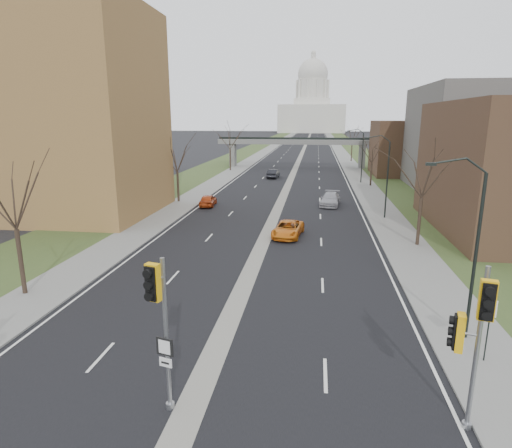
% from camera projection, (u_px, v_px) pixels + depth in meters
% --- Properties ---
extents(ground, '(700.00, 700.00, 0.00)m').
position_uv_depth(ground, '(197.00, 395.00, 16.65)').
color(ground, black).
rests_on(ground, ground).
extents(road_surface, '(20.00, 600.00, 0.01)m').
position_uv_depth(road_surface, '(305.00, 147.00, 160.84)').
color(road_surface, black).
rests_on(road_surface, ground).
extents(median_strip, '(1.20, 600.00, 0.02)m').
position_uv_depth(median_strip, '(305.00, 147.00, 160.84)').
color(median_strip, gray).
rests_on(median_strip, ground).
extents(sidewalk_right, '(4.00, 600.00, 0.12)m').
position_uv_depth(sidewalk_right, '(337.00, 147.00, 159.22)').
color(sidewalk_right, gray).
rests_on(sidewalk_right, ground).
extents(sidewalk_left, '(4.00, 600.00, 0.12)m').
position_uv_depth(sidewalk_left, '(273.00, 146.00, 162.43)').
color(sidewalk_left, gray).
rests_on(sidewalk_left, ground).
extents(grass_verge_right, '(8.00, 600.00, 0.10)m').
position_uv_depth(grass_verge_right, '(354.00, 147.00, 158.42)').
color(grass_verge_right, '#2E411E').
rests_on(grass_verge_right, ground).
extents(grass_verge_left, '(8.00, 600.00, 0.10)m').
position_uv_depth(grass_verge_left, '(257.00, 146.00, 163.24)').
color(grass_verge_left, '#2E411E').
rests_on(grass_verge_left, ground).
extents(apartment_building, '(25.00, 16.00, 22.00)m').
position_uv_depth(apartment_building, '(36.00, 113.00, 46.32)').
color(apartment_building, olive).
rests_on(apartment_building, ground).
extents(commercial_block_mid, '(18.00, 22.00, 15.00)m').
position_uv_depth(commercial_block_mid, '(484.00, 140.00, 61.08)').
color(commercial_block_mid, '#5D5B55').
rests_on(commercial_block_mid, ground).
extents(commercial_block_far, '(14.00, 14.00, 10.00)m').
position_uv_depth(commercial_block_far, '(412.00, 148.00, 79.79)').
color(commercial_block_far, '#4F3925').
rests_on(commercial_block_far, ground).
extents(pedestrian_bridge, '(34.00, 3.00, 6.45)m').
position_uv_depth(pedestrian_bridge, '(296.00, 145.00, 92.38)').
color(pedestrian_bridge, slate).
rests_on(pedestrian_bridge, ground).
extents(capitol, '(48.00, 42.00, 55.75)m').
position_uv_depth(capitol, '(312.00, 107.00, 319.78)').
color(capitol, silver).
rests_on(capitol, ground).
extents(streetlight_near, '(2.61, 0.20, 8.70)m').
position_uv_depth(streetlight_near, '(464.00, 198.00, 19.27)').
color(streetlight_near, black).
rests_on(streetlight_near, sidewalk_right).
extents(streetlight_mid, '(2.61, 0.20, 8.70)m').
position_uv_depth(streetlight_mid, '(381.00, 153.00, 44.26)').
color(streetlight_mid, black).
rests_on(streetlight_mid, sidewalk_right).
extents(streetlight_far, '(2.61, 0.20, 8.70)m').
position_uv_depth(streetlight_far, '(358.00, 140.00, 69.26)').
color(streetlight_far, black).
rests_on(streetlight_far, sidewalk_right).
extents(tree_left_a, '(7.20, 7.20, 9.40)m').
position_uv_depth(tree_left_a, '(10.00, 187.00, 24.48)').
color(tree_left_a, '#382B21').
rests_on(tree_left_a, sidewalk_left).
extents(tree_left_b, '(6.75, 6.75, 8.81)m').
position_uv_depth(tree_left_b, '(177.00, 153.00, 53.42)').
color(tree_left_b, '#382B21').
rests_on(tree_left_b, sidewalk_left).
extents(tree_left_c, '(7.65, 7.65, 9.99)m').
position_uv_depth(tree_left_c, '(230.00, 136.00, 85.91)').
color(tree_left_c, '#382B21').
rests_on(tree_left_c, sidewalk_left).
extents(tree_right_a, '(7.20, 7.20, 9.40)m').
position_uv_depth(tree_right_a, '(424.00, 167.00, 34.46)').
color(tree_right_a, '#382B21').
rests_on(tree_right_a, sidewalk_right).
extents(tree_right_b, '(6.30, 6.30, 8.22)m').
position_uv_depth(tree_right_b, '(373.00, 149.00, 66.38)').
color(tree_right_b, '#382B21').
rests_on(tree_right_b, sidewalk_right).
extents(tree_right_c, '(7.65, 7.65, 9.99)m').
position_uv_depth(tree_right_c, '(353.00, 133.00, 104.53)').
color(tree_right_c, '#382B21').
rests_on(tree_right_c, sidewalk_right).
extents(signal_pole_median, '(0.76, 0.98, 5.87)m').
position_uv_depth(signal_pole_median, '(159.00, 310.00, 14.60)').
color(signal_pole_median, gray).
rests_on(signal_pole_median, ground).
extents(signal_pole_right, '(0.99, 1.25, 5.95)m').
position_uv_depth(signal_pole_right, '(474.00, 328.00, 13.80)').
color(signal_pole_right, gray).
rests_on(signal_pole_right, ground).
extents(speed_limit_sign, '(0.57, 0.26, 2.80)m').
position_uv_depth(speed_limit_sign, '(489.00, 320.00, 18.34)').
color(speed_limit_sign, black).
rests_on(speed_limit_sign, sidewalk_right).
extents(car_left_near, '(2.00, 4.36, 1.45)m').
position_uv_depth(car_left_near, '(208.00, 200.00, 52.24)').
color(car_left_near, '#B43E14').
rests_on(car_left_near, ground).
extents(car_left_far, '(2.03, 4.90, 1.58)m').
position_uv_depth(car_left_far, '(273.00, 174.00, 76.79)').
color(car_left_far, black).
rests_on(car_left_far, ground).
extents(car_right_near, '(2.97, 5.33, 1.41)m').
position_uv_depth(car_right_near, '(288.00, 229.00, 38.75)').
color(car_right_near, orange).
rests_on(car_right_near, ground).
extents(car_right_mid, '(2.86, 5.63, 1.56)m').
position_uv_depth(car_right_mid, '(330.00, 199.00, 52.59)').
color(car_right_mid, '#9999A0').
rests_on(car_right_mid, ground).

